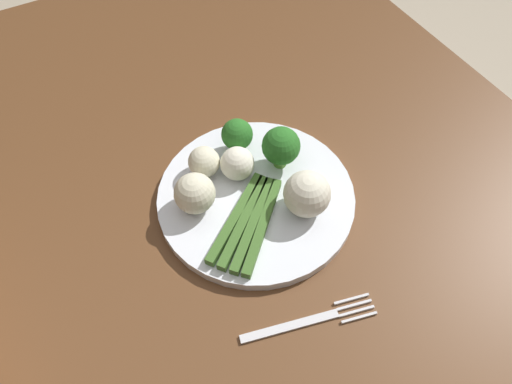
% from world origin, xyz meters
% --- Properties ---
extents(ground_plane, '(6.00, 6.00, 0.02)m').
position_xyz_m(ground_plane, '(0.00, 0.00, -0.01)').
color(ground_plane, '#B7A88E').
extents(dining_table, '(1.12, 0.85, 0.76)m').
position_xyz_m(dining_table, '(0.00, 0.00, 0.64)').
color(dining_table, brown).
rests_on(dining_table, ground_plane).
extents(plate, '(0.27, 0.27, 0.01)m').
position_xyz_m(plate, '(0.07, -0.04, 0.77)').
color(plate, white).
rests_on(plate, dining_table).
extents(asparagus_bundle, '(0.13, 0.14, 0.01)m').
position_xyz_m(asparagus_bundle, '(0.11, -0.07, 0.78)').
color(asparagus_bundle, '#3D6626').
rests_on(asparagus_bundle, plate).
extents(broccoli_front, '(0.05, 0.05, 0.06)m').
position_xyz_m(broccoli_front, '(-0.01, -0.02, 0.81)').
color(broccoli_front, '#568E33').
rests_on(broccoli_front, plate).
extents(broccoli_back_right, '(0.05, 0.05, 0.07)m').
position_xyz_m(broccoli_back_right, '(0.04, 0.02, 0.81)').
color(broccoli_back_right, '#568E33').
rests_on(broccoli_back_right, plate).
extents(cauliflower_back, '(0.05, 0.05, 0.05)m').
position_xyz_m(cauliflower_back, '(0.03, -0.04, 0.80)').
color(cauliflower_back, white).
rests_on(cauliflower_back, plate).
extents(cauliflower_mid, '(0.05, 0.05, 0.05)m').
position_xyz_m(cauliflower_mid, '(0.05, -0.12, 0.80)').
color(cauliflower_mid, beige).
rests_on(cauliflower_mid, plate).
extents(cauliflower_outer_edge, '(0.04, 0.04, 0.04)m').
position_xyz_m(cauliflower_outer_edge, '(-0.00, -0.08, 0.80)').
color(cauliflower_outer_edge, beige).
rests_on(cauliflower_outer_edge, plate).
extents(cauliflower_edge, '(0.06, 0.06, 0.06)m').
position_xyz_m(cauliflower_edge, '(0.12, 0.01, 0.81)').
color(cauliflower_edge, silver).
rests_on(cauliflower_edge, plate).
extents(fork, '(0.06, 0.16, 0.00)m').
position_xyz_m(fork, '(0.25, -0.07, 0.76)').
color(fork, silver).
rests_on(fork, dining_table).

